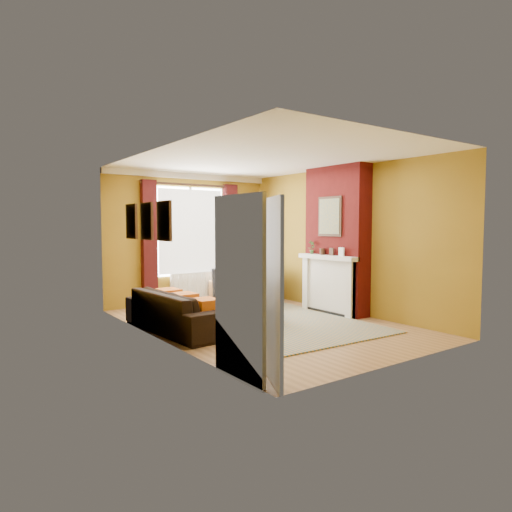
% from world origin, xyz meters
% --- Properties ---
extents(ground, '(5.50, 5.50, 0.00)m').
position_xyz_m(ground, '(0.00, 0.00, 0.00)').
color(ground, olive).
rests_on(ground, ground).
extents(room_walls, '(3.82, 5.54, 2.83)m').
position_xyz_m(room_walls, '(0.63, 0.28, 1.38)').
color(room_walls, olive).
rests_on(room_walls, ground).
extents(striped_rug, '(2.76, 3.73, 0.02)m').
position_xyz_m(striped_rug, '(0.19, 0.02, 0.01)').
color(striped_rug, '#2E5D7F').
rests_on(striped_rug, ground).
extents(sofa, '(0.99, 2.25, 0.64)m').
position_xyz_m(sofa, '(-1.42, 0.39, 0.32)').
color(sofa, black).
rests_on(sofa, ground).
extents(armchair, '(1.50, 1.42, 0.77)m').
position_xyz_m(armchair, '(0.92, 1.87, 0.39)').
color(armchair, black).
rests_on(armchair, ground).
extents(coffee_table, '(0.87, 1.36, 0.42)m').
position_xyz_m(coffee_table, '(-0.00, 0.44, 0.38)').
color(coffee_table, tan).
rests_on(coffee_table, ground).
extents(wicker_stool, '(0.43, 0.43, 0.46)m').
position_xyz_m(wicker_stool, '(0.49, 2.40, 0.23)').
color(wicker_stool, '#966B41').
rests_on(wicker_stool, ground).
extents(floor_lamp, '(0.32, 0.32, 1.81)m').
position_xyz_m(floor_lamp, '(1.47, 2.16, 1.43)').
color(floor_lamp, black).
rests_on(floor_lamp, ground).
extents(book_a, '(0.26, 0.33, 0.03)m').
position_xyz_m(book_a, '(-0.12, 0.11, 0.43)').
color(book_a, '#999999').
rests_on(book_a, coffee_table).
extents(book_b, '(0.38, 0.40, 0.02)m').
position_xyz_m(book_b, '(0.21, 0.86, 0.43)').
color(book_b, '#999999').
rests_on(book_b, coffee_table).
extents(mug, '(0.13, 0.13, 0.09)m').
position_xyz_m(mug, '(0.18, 0.41, 0.47)').
color(mug, '#999999').
rests_on(mug, coffee_table).
extents(tv_remote, '(0.09, 0.16, 0.02)m').
position_xyz_m(tv_remote, '(0.00, 0.65, 0.43)').
color(tv_remote, '#262629').
rests_on(tv_remote, coffee_table).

